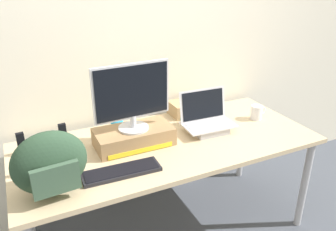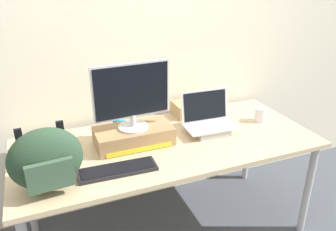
{
  "view_description": "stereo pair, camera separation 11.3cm",
  "coord_description": "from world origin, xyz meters",
  "px_view_note": "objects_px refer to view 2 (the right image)",
  "views": [
    {
      "loc": [
        -0.82,
        -1.72,
        1.76
      ],
      "look_at": [
        0.0,
        0.0,
        0.91
      ],
      "focal_mm": 36.05,
      "sensor_mm": 36.0,
      "label": 1
    },
    {
      "loc": [
        -0.72,
        -1.77,
        1.76
      ],
      "look_at": [
        0.0,
        0.0,
        0.91
      ],
      "focal_mm": 36.05,
      "sensor_mm": 36.0,
      "label": 2
    }
  ],
  "objects_px": {
    "desktop_monitor": "(132,95)",
    "messenger_backpack": "(46,159)",
    "open_laptop": "(209,124)",
    "coffee_mug": "(261,114)",
    "toner_box_cyan": "(194,108)",
    "toner_box_yellow": "(134,136)",
    "external_keyboard": "(118,170)",
    "cell_phone": "(71,155)",
    "plush_toy": "(119,122)"
  },
  "relations": [
    {
      "from": "messenger_backpack",
      "to": "coffee_mug",
      "type": "bearing_deg",
      "value": 5.49
    },
    {
      "from": "toner_box_yellow",
      "to": "coffee_mug",
      "type": "bearing_deg",
      "value": -0.93
    },
    {
      "from": "cell_phone",
      "to": "desktop_monitor",
      "type": "bearing_deg",
      "value": 5.99
    },
    {
      "from": "plush_toy",
      "to": "toner_box_cyan",
      "type": "bearing_deg",
      "value": 1.87
    },
    {
      "from": "toner_box_yellow",
      "to": "coffee_mug",
      "type": "height_order",
      "value": "toner_box_yellow"
    },
    {
      "from": "external_keyboard",
      "to": "coffee_mug",
      "type": "relative_size",
      "value": 3.43
    },
    {
      "from": "desktop_monitor",
      "to": "toner_box_cyan",
      "type": "distance_m",
      "value": 0.69
    },
    {
      "from": "toner_box_yellow",
      "to": "messenger_backpack",
      "type": "height_order",
      "value": "messenger_backpack"
    },
    {
      "from": "desktop_monitor",
      "to": "cell_phone",
      "type": "bearing_deg",
      "value": 177.14
    },
    {
      "from": "toner_box_cyan",
      "to": "cell_phone",
      "type": "bearing_deg",
      "value": -163.37
    },
    {
      "from": "desktop_monitor",
      "to": "plush_toy",
      "type": "relative_size",
      "value": 5.47
    },
    {
      "from": "messenger_backpack",
      "to": "plush_toy",
      "type": "xyz_separation_m",
      "value": [
        0.5,
        0.54,
        -0.12
      ]
    },
    {
      "from": "open_laptop",
      "to": "messenger_backpack",
      "type": "relative_size",
      "value": 0.93
    },
    {
      "from": "messenger_backpack",
      "to": "toner_box_yellow",
      "type": "bearing_deg",
      "value": 23.25
    },
    {
      "from": "toner_box_yellow",
      "to": "toner_box_cyan",
      "type": "relative_size",
      "value": 1.49
    },
    {
      "from": "toner_box_yellow",
      "to": "desktop_monitor",
      "type": "distance_m",
      "value": 0.27
    },
    {
      "from": "desktop_monitor",
      "to": "plush_toy",
      "type": "height_order",
      "value": "desktop_monitor"
    },
    {
      "from": "plush_toy",
      "to": "toner_box_cyan",
      "type": "distance_m",
      "value": 0.59
    },
    {
      "from": "cell_phone",
      "to": "open_laptop",
      "type": "bearing_deg",
      "value": 4.79
    },
    {
      "from": "plush_toy",
      "to": "toner_box_cyan",
      "type": "xyz_separation_m",
      "value": [
        0.59,
        0.02,
        0.01
      ]
    },
    {
      "from": "external_keyboard",
      "to": "plush_toy",
      "type": "relative_size",
      "value": 4.94
    },
    {
      "from": "messenger_backpack",
      "to": "open_laptop",
      "type": "bearing_deg",
      "value": 9.1
    },
    {
      "from": "toner_box_yellow",
      "to": "desktop_monitor",
      "type": "xyz_separation_m",
      "value": [
        0.0,
        -0.0,
        0.27
      ]
    },
    {
      "from": "open_laptop",
      "to": "external_keyboard",
      "type": "xyz_separation_m",
      "value": [
        -0.69,
        -0.25,
        -0.04
      ]
    },
    {
      "from": "messenger_backpack",
      "to": "toner_box_cyan",
      "type": "bearing_deg",
      "value": 22.69
    },
    {
      "from": "open_laptop",
      "to": "plush_toy",
      "type": "bearing_deg",
      "value": 154.66
    },
    {
      "from": "external_keyboard",
      "to": "desktop_monitor",
      "type": "bearing_deg",
      "value": 59.47
    },
    {
      "from": "coffee_mug",
      "to": "cell_phone",
      "type": "height_order",
      "value": "coffee_mug"
    },
    {
      "from": "toner_box_yellow",
      "to": "external_keyboard",
      "type": "relative_size",
      "value": 1.11
    },
    {
      "from": "desktop_monitor",
      "to": "messenger_backpack",
      "type": "distance_m",
      "value": 0.62
    },
    {
      "from": "toner_box_yellow",
      "to": "messenger_backpack",
      "type": "bearing_deg",
      "value": -152.1
    },
    {
      "from": "external_keyboard",
      "to": "coffee_mug",
      "type": "xyz_separation_m",
      "value": [
        1.12,
        0.25,
        0.04
      ]
    },
    {
      "from": "cell_phone",
      "to": "plush_toy",
      "type": "xyz_separation_m",
      "value": [
        0.36,
        0.26,
        0.04
      ]
    },
    {
      "from": "messenger_backpack",
      "to": "cell_phone",
      "type": "distance_m",
      "value": 0.35
    },
    {
      "from": "open_laptop",
      "to": "toner_box_cyan",
      "type": "xyz_separation_m",
      "value": [
        0.04,
        0.31,
        -0.01
      ]
    },
    {
      "from": "plush_toy",
      "to": "desktop_monitor",
      "type": "bearing_deg",
      "value": -84.44
    },
    {
      "from": "open_laptop",
      "to": "coffee_mug",
      "type": "height_order",
      "value": "open_laptop"
    },
    {
      "from": "cell_phone",
      "to": "external_keyboard",
      "type": "bearing_deg",
      "value": -45.44
    },
    {
      "from": "external_keyboard",
      "to": "cell_phone",
      "type": "bearing_deg",
      "value": 130.68
    },
    {
      "from": "plush_toy",
      "to": "messenger_backpack",
      "type": "bearing_deg",
      "value": -132.6
    },
    {
      "from": "desktop_monitor",
      "to": "coffee_mug",
      "type": "distance_m",
      "value": 0.98
    },
    {
      "from": "open_laptop",
      "to": "coffee_mug",
      "type": "relative_size",
      "value": 2.79
    },
    {
      "from": "messenger_backpack",
      "to": "toner_box_cyan",
      "type": "height_order",
      "value": "messenger_backpack"
    },
    {
      "from": "messenger_backpack",
      "to": "coffee_mug",
      "type": "height_order",
      "value": "messenger_backpack"
    },
    {
      "from": "desktop_monitor",
      "to": "messenger_backpack",
      "type": "height_order",
      "value": "desktop_monitor"
    },
    {
      "from": "desktop_monitor",
      "to": "toner_box_cyan",
      "type": "height_order",
      "value": "desktop_monitor"
    },
    {
      "from": "external_keyboard",
      "to": "toner_box_yellow",
      "type": "bearing_deg",
      "value": 59.59
    },
    {
      "from": "desktop_monitor",
      "to": "plush_toy",
      "type": "bearing_deg",
      "value": 93.02
    },
    {
      "from": "desktop_monitor",
      "to": "cell_phone",
      "type": "height_order",
      "value": "desktop_monitor"
    },
    {
      "from": "open_laptop",
      "to": "cell_phone",
      "type": "bearing_deg",
      "value": -178.97
    }
  ]
}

